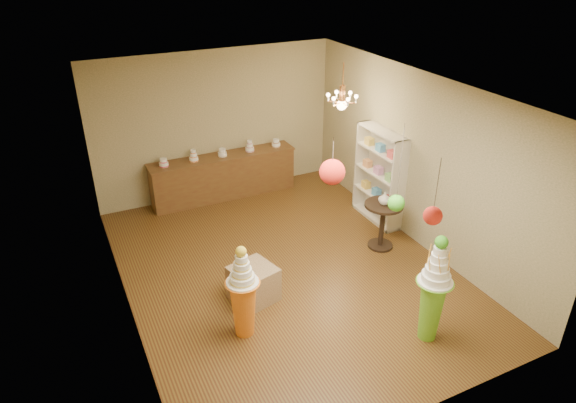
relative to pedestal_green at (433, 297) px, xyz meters
name	(u,v)px	position (x,y,z in m)	size (l,w,h in m)	color
floor	(286,269)	(-1.06, 2.29, -0.67)	(6.50, 6.50, 0.00)	#513416
ceiling	(285,91)	(-1.06, 2.29, 2.33)	(6.50, 6.50, 0.00)	silver
wall_back	(216,125)	(-1.06, 5.54, 0.83)	(5.00, 0.04, 3.00)	#9B9069
wall_front	(424,314)	(-1.06, -0.96, 0.83)	(5.00, 0.04, 3.00)	#9B9069
wall_left	(116,224)	(-3.56, 2.29, 0.83)	(0.04, 6.50, 3.00)	#9B9069
wall_right	(417,160)	(1.44, 2.29, 0.83)	(0.04, 6.50, 3.00)	#9B9069
pedestal_green	(433,297)	(0.00, 0.00, 0.00)	(0.56, 0.56, 1.61)	#68B527
pedestal_orange	(243,300)	(-2.22, 1.17, -0.11)	(0.52, 0.52, 1.41)	orange
burlap_riser	(254,284)	(-1.82, 1.81, -0.40)	(0.60, 0.60, 0.55)	#90724E
sideboard	(224,176)	(-1.06, 5.26, -0.20)	(3.04, 0.54, 1.16)	brown
shelving_unit	(379,176)	(1.28, 3.09, 0.23)	(0.33, 1.20, 1.80)	beige
round_table	(383,219)	(0.76, 2.19, -0.12)	(0.80, 0.80, 0.85)	black
vase	(385,198)	(0.76, 2.19, 0.29)	(0.21, 0.21, 0.22)	beige
pom_red_left	(332,172)	(-1.37, 0.42, 1.91)	(0.29, 0.29, 0.56)	#3B342A
pom_green_mid	(396,203)	(-0.40, 0.45, 1.29)	(0.21, 0.21, 1.15)	#3B342A
pom_red_right	(433,216)	(-0.73, -0.55, 1.69)	(0.20, 0.20, 0.74)	#3B342A
chandelier	(342,102)	(0.61, 3.47, 1.63)	(0.75, 0.75, 0.85)	#ED9853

